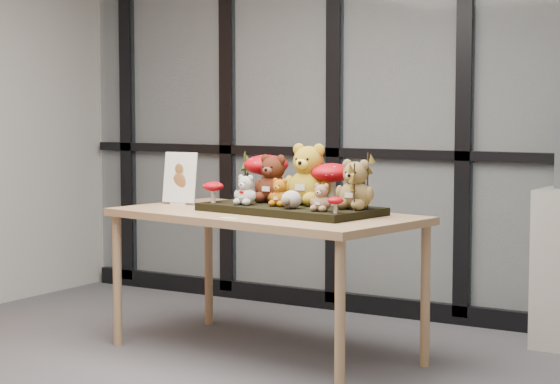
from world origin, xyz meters
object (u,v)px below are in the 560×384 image
Objects in this scene: bear_tan_back at (356,182)px; mushroom_front_left at (213,191)px; plush_cream_hedgehog at (291,199)px; bear_pooh_yellow at (309,171)px; mushroom_back_left at (266,175)px; sign_holder at (180,180)px; mushroom_front_right at (335,204)px; bear_brown_medium at (273,176)px; mushroom_back_right at (331,182)px; bear_white_bow at (246,188)px; display_table at (265,224)px; diorama_tray at (290,209)px; bear_small_yellow at (280,191)px; bear_beige_small at (321,196)px.

bear_tan_back reaches higher than mushroom_front_left.
bear_tan_back is at bearing 37.45° from plush_cream_hedgehog.
bear_pooh_yellow is 1.29× the size of mushroom_back_left.
bear_tan_back is at bearing -9.37° from sign_holder.
mushroom_back_left is 3.07× the size of mushroom_front_right.
mushroom_back_left reaches higher than sign_holder.
bear_pooh_yellow reaches higher than bear_brown_medium.
mushroom_back_right is 0.41m from mushroom_front_right.
bear_white_bow is 0.61m from sign_holder.
mushroom_front_left is at bearing -177.12° from plush_cream_hedgehog.
bear_white_bow is at bearing -96.63° from bear_brown_medium.
mushroom_back_left is at bearing 145.82° from plush_cream_hedgehog.
mushroom_back_left reaches higher than mushroom_front_right.
display_table is 0.71m from sign_holder.
bear_white_bow is at bearing -137.48° from bear_pooh_yellow.
display_table is 0.35m from mushroom_front_left.
mushroom_back_right reaches higher than mushroom_front_right.
plush_cream_hedgehog is (0.03, -0.23, -0.13)m from bear_pooh_yellow.
display_table is at bearing -16.37° from sign_holder.
diorama_tray is at bearing 132.04° from plush_cream_hedgehog.
bear_pooh_yellow is 3.47× the size of plush_cream_hedgehog.
bear_beige_small is (0.31, -0.11, -0.00)m from bear_small_yellow.
bear_tan_back reaches higher than sign_holder.
bear_tan_back is at bearing 6.71° from mushroom_front_left.
mushroom_front_right is (0.68, -0.44, -0.09)m from mushroom_back_left.
mushroom_back_left is 0.34m from mushroom_front_left.
bear_white_bow is 0.32m from plush_cream_hedgehog.
bear_tan_back reaches higher than bear_small_yellow.
bear_white_bow is at bearing -160.66° from bear_tan_back.
bear_tan_back is 1.19m from sign_holder.
bear_white_bow reaches higher than mushroom_front_right.
plush_cream_hedgehog is 0.31m from mushroom_front_right.
diorama_tray is at bearing 26.57° from display_table.
diorama_tray is at bearing -20.00° from bear_brown_medium.
mushroom_front_right is at bearing -20.79° from bear_brown_medium.
display_table is 7.13× the size of mushroom_back_right.
bear_brown_medium is 3.17× the size of mushroom_front_right.
bear_brown_medium reaches higher than mushroom_front_right.
bear_small_yellow reaches higher than mushroom_front_left.
plush_cream_hedgehog is 0.54m from mushroom_front_left.
bear_beige_small is (0.22, -0.27, -0.10)m from bear_pooh_yellow.
bear_pooh_yellow reaches higher than mushroom_front_right.
bear_small_yellow is 0.39m from mushroom_back_left.
bear_beige_small is 1.49× the size of plush_cream_hedgehog.
mushroom_front_right is at bearing -6.11° from plush_cream_hedgehog.
diorama_tray is 2.65× the size of bear_pooh_yellow.
bear_white_bow reaches higher than diorama_tray.
mushroom_back_left is 1.12× the size of mushroom_back_right.
bear_small_yellow is 0.54× the size of sign_holder.
mushroom_front_left is at bearing -162.48° from mushroom_back_right.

